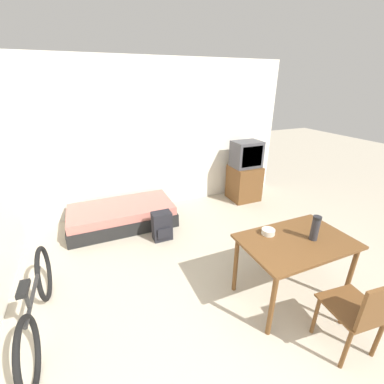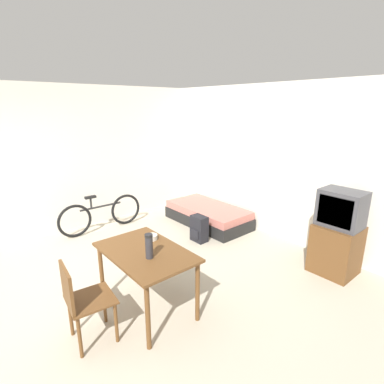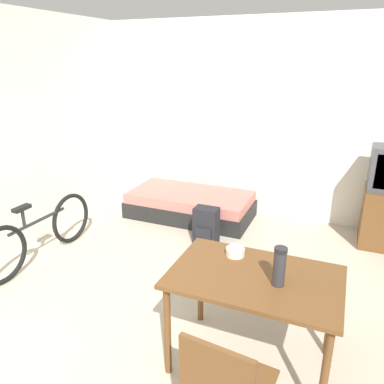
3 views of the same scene
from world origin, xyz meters
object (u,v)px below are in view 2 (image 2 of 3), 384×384
object	(u,v)px
wooden_chair	(81,299)
dining_table	(146,258)
mate_bowl	(152,237)
thermos_flask	(149,245)
daybed	(208,215)
backpack	(199,229)
bicycle	(101,214)
tv	(338,235)

from	to	relation	value
wooden_chair	dining_table	bearing A→B (deg)	92.54
mate_bowl	thermos_flask	bearing A→B (deg)	-35.63
daybed	backpack	size ratio (longest dim) A/B	3.78
daybed	backpack	distance (m)	0.86
bicycle	backpack	world-z (taller)	bicycle
mate_bowl	backpack	bearing A→B (deg)	118.14
thermos_flask	backpack	xyz separation A→B (m)	(-1.16, 1.74, -0.68)
daybed	dining_table	xyz separation A→B (m)	(1.50, -2.38, 0.48)
dining_table	thermos_flask	distance (m)	0.30
wooden_chair	bicycle	world-z (taller)	wooden_chair
wooden_chair	tv	bearing A→B (deg)	73.01
thermos_flask	mate_bowl	distance (m)	0.48
tv	dining_table	xyz separation A→B (m)	(-1.03, -2.50, 0.09)
tv	dining_table	distance (m)	2.70
mate_bowl	daybed	bearing A→B (deg)	120.90
tv	backpack	world-z (taller)	tv
bicycle	mate_bowl	bearing A→B (deg)	-8.91
tv	wooden_chair	distance (m)	3.41
daybed	bicycle	distance (m)	2.09
daybed	dining_table	bearing A→B (deg)	-57.74
tv	thermos_flask	world-z (taller)	tv
tv	mate_bowl	world-z (taller)	tv
wooden_chair	thermos_flask	size ratio (longest dim) A/B	3.22
tv	mate_bowl	bearing A→B (deg)	-118.52
wooden_chair	mate_bowl	xyz separation A→B (m)	(-0.24, 0.98, 0.28)
tv	bicycle	size ratio (longest dim) A/B	0.75
wooden_chair	backpack	distance (m)	2.68
tv	dining_table	size ratio (longest dim) A/B	1.05
mate_bowl	backpack	size ratio (longest dim) A/B	0.31
thermos_flask	backpack	world-z (taller)	thermos_flask
daybed	dining_table	distance (m)	2.86
wooden_chair	mate_bowl	bearing A→B (deg)	103.82
wooden_chair	mate_bowl	world-z (taller)	wooden_chair
thermos_flask	mate_bowl	xyz separation A→B (m)	(-0.37, 0.27, -0.12)
wooden_chair	bicycle	bearing A→B (deg)	152.55
wooden_chair	thermos_flask	xyz separation A→B (m)	(0.13, 0.71, 0.40)
dining_table	mate_bowl	xyz separation A→B (m)	(-0.21, 0.22, 0.13)
dining_table	wooden_chair	bearing A→B (deg)	-87.46
mate_bowl	bicycle	bearing A→B (deg)	171.09
daybed	thermos_flask	xyz separation A→B (m)	(1.67, -2.43, 0.73)
thermos_flask	backpack	bearing A→B (deg)	123.71
wooden_chair	backpack	world-z (taller)	wooden_chair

